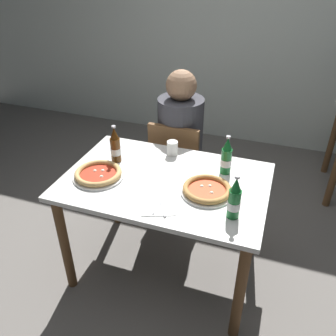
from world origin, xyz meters
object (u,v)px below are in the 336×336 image
(pizza_margherita_near, at_px, (207,190))
(pizza_marinara_far, at_px, (98,174))
(beer_bottle_center, at_px, (234,200))
(beer_bottle_right, at_px, (226,158))
(napkin_with_cutlery, at_px, (159,205))
(diner_seated, at_px, (180,150))
(beer_bottle_left, at_px, (115,147))
(dining_table_main, at_px, (165,195))
(paper_cup, at_px, (172,148))
(chair_behind_table, at_px, (178,164))

(pizza_margherita_near, height_order, pizza_marinara_far, same)
(beer_bottle_center, bearing_deg, beer_bottle_right, 106.67)
(pizza_marinara_far, bearing_deg, napkin_with_cutlery, -17.65)
(beer_bottle_right, height_order, napkin_with_cutlery, beer_bottle_right)
(pizza_marinara_far, distance_m, beer_bottle_right, 0.77)
(beer_bottle_center, distance_m, napkin_with_cutlery, 0.40)
(pizza_margherita_near, bearing_deg, beer_bottle_right, 77.76)
(diner_seated, xyz_separation_m, pizza_margherita_near, (0.38, -0.71, 0.19))
(beer_bottle_left, bearing_deg, dining_table_main, -15.09)
(diner_seated, bearing_deg, napkin_with_cutlery, -79.63)
(pizza_margherita_near, xyz_separation_m, pizza_marinara_far, (-0.65, -0.06, -0.00))
(beer_bottle_left, height_order, beer_bottle_right, same)
(pizza_margherita_near, xyz_separation_m, napkin_with_cutlery, (-0.21, -0.20, -0.02))
(pizza_margherita_near, xyz_separation_m, paper_cup, (-0.32, 0.35, 0.03))
(beer_bottle_left, bearing_deg, paper_cup, 32.19)
(beer_bottle_left, bearing_deg, diner_seated, 65.64)
(diner_seated, distance_m, pizza_margherita_near, 0.83)
(diner_seated, height_order, pizza_margherita_near, diner_seated)
(pizza_marinara_far, height_order, beer_bottle_center, beer_bottle_center)
(pizza_marinara_far, xyz_separation_m, paper_cup, (0.33, 0.40, 0.03))
(chair_behind_table, bearing_deg, napkin_with_cutlery, 102.18)
(beer_bottle_left, bearing_deg, beer_bottle_center, -20.64)
(pizza_margherita_near, bearing_deg, chair_behind_table, 120.04)
(pizza_marinara_far, relative_size, beer_bottle_center, 1.22)
(diner_seated, height_order, beer_bottle_center, diner_seated)
(pizza_margherita_near, distance_m, napkin_with_cutlery, 0.29)
(pizza_margherita_near, bearing_deg, dining_table_main, 169.15)
(chair_behind_table, distance_m, napkin_with_cutlery, 0.91)
(pizza_margherita_near, relative_size, pizza_marinara_far, 0.97)
(napkin_with_cutlery, bearing_deg, pizza_marinara_far, 162.35)
(chair_behind_table, relative_size, pizza_margherita_near, 2.89)
(beer_bottle_left, distance_m, beer_bottle_center, 0.86)
(diner_seated, xyz_separation_m, napkin_with_cutlery, (0.17, -0.91, 0.17))
(dining_table_main, distance_m, diner_seated, 0.67)
(diner_seated, xyz_separation_m, beer_bottle_left, (-0.25, -0.56, 0.27))
(beer_bottle_left, relative_size, paper_cup, 2.60)
(napkin_with_cutlery, bearing_deg, diner_seated, 100.37)
(pizza_marinara_far, height_order, beer_bottle_right, beer_bottle_right)
(beer_bottle_center, bearing_deg, diner_seated, 122.59)
(beer_bottle_center, bearing_deg, beer_bottle_left, 159.36)
(beer_bottle_left, xyz_separation_m, beer_bottle_center, (0.81, -0.30, 0.00))
(diner_seated, xyz_separation_m, paper_cup, (0.06, -0.36, 0.21))
(napkin_with_cutlery, bearing_deg, paper_cup, 101.15)
(napkin_with_cutlery, bearing_deg, chair_behind_table, 101.06)
(beer_bottle_right, bearing_deg, pizza_margherita_near, -102.24)
(chair_behind_table, relative_size, diner_seated, 0.70)
(beer_bottle_left, bearing_deg, beer_bottle_right, 7.79)
(napkin_with_cutlery, distance_m, paper_cup, 0.56)
(pizza_margherita_near, height_order, beer_bottle_center, beer_bottle_center)
(dining_table_main, xyz_separation_m, diner_seated, (-0.11, 0.66, -0.05))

